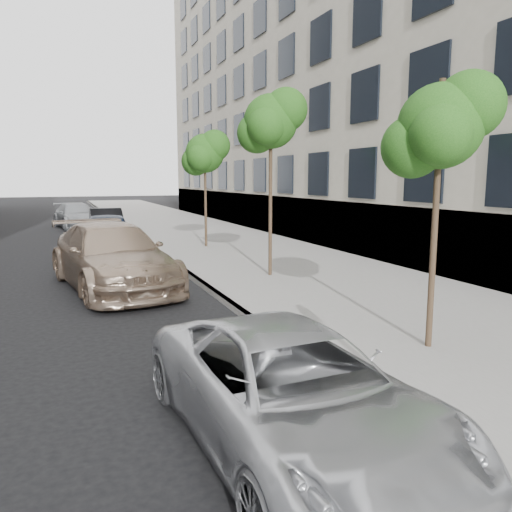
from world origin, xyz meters
TOP-DOWN VIEW (x-y plane):
  - ground at (0.00, 0.00)m, footprint 160.00×160.00m
  - sidewalk at (4.30, 24.00)m, footprint 6.40×72.00m
  - curb at (1.18, 24.00)m, footprint 0.15×72.00m
  - tree_near at (3.23, 1.50)m, footprint 1.65×1.45m
  - tree_mid at (3.23, 8.00)m, footprint 1.78×1.58m
  - tree_far at (3.23, 14.50)m, footprint 1.82×1.62m
  - minivan at (-0.10, -0.24)m, footprint 2.30×4.62m
  - suv at (-1.03, 8.51)m, footprint 3.24×6.05m
  - sedan_blue at (-0.61, 14.29)m, footprint 2.16×4.74m
  - sedan_black at (-0.10, 20.44)m, footprint 1.55×4.24m
  - sedan_rear at (-1.28, 25.61)m, footprint 2.75×5.17m

SIDE VIEW (x-z plane):
  - ground at x=0.00m, z-range 0.00..0.00m
  - sidewalk at x=4.30m, z-range 0.00..0.14m
  - curb at x=1.18m, z-range 0.00..0.14m
  - minivan at x=-0.10m, z-range 0.00..1.26m
  - sedan_black at x=-0.10m, z-range 0.00..1.39m
  - sedan_rear at x=-1.28m, z-range 0.00..1.43m
  - sedan_blue at x=-0.61m, z-range 0.00..1.58m
  - suv at x=-1.03m, z-range 0.00..1.67m
  - tree_near at x=3.23m, z-range 1.47..5.75m
  - tree_far at x=3.23m, z-range 1.52..6.08m
  - tree_mid at x=3.23m, z-range 1.80..6.89m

